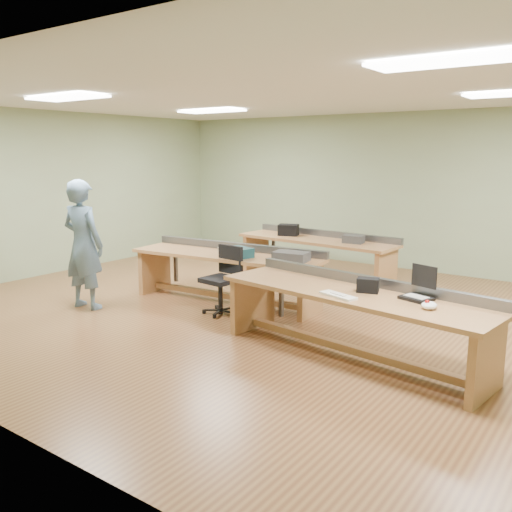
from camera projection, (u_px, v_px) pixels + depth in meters
name	position (u px, v px, depth m)	size (l,w,h in m)	color
floor	(282.00, 315.00, 7.59)	(10.00, 10.00, 0.00)	brown
ceiling	(284.00, 93.00, 7.03)	(10.00, 10.00, 0.00)	silver
wall_back	(395.00, 191.00, 10.51)	(10.00, 0.04, 3.00)	gray
wall_left	(59.00, 193.00, 10.17)	(0.04, 8.00, 3.00)	gray
fluor_panels	(284.00, 96.00, 7.03)	(6.20, 3.50, 0.03)	white
workbench_front	(353.00, 308.00, 5.95)	(3.25, 1.27, 0.86)	#B3764B
workbench_mid	(227.00, 266.00, 8.18)	(3.06, 1.08, 0.86)	#B3764B
workbench_back	(317.00, 249.00, 9.57)	(2.97, 0.99, 0.86)	#B3764B
person	(83.00, 245.00, 7.79)	(0.68, 0.45, 1.87)	#698DAC
laptop_base	(416.00, 298.00, 5.57)	(0.30, 0.24, 0.03)	black
laptop_screen	(424.00, 276.00, 5.60)	(0.30, 0.01, 0.23)	black
keyboard	(338.00, 296.00, 5.69)	(0.43, 0.14, 0.02)	silver
trackball_mouse	(429.00, 305.00, 5.24)	(0.15, 0.17, 0.07)	white
camera_bag	(368.00, 285.00, 5.86)	(0.23, 0.15, 0.16)	black
task_chair	(223.00, 289.00, 7.63)	(0.56, 0.56, 0.95)	black
parts_bin_teal	(238.00, 252.00, 7.85)	(0.39, 0.29, 0.14)	#13373E
parts_bin_grey	(291.00, 256.00, 7.56)	(0.47, 0.30, 0.13)	#333336
mug	(231.00, 251.00, 8.05)	(0.11, 0.11, 0.09)	#333336
drinks_can	(220.00, 251.00, 8.04)	(0.06, 0.06, 0.11)	silver
storage_box_back	(288.00, 230.00, 9.88)	(0.35, 0.25, 0.20)	black
tray_back	(353.00, 239.00, 9.06)	(0.33, 0.24, 0.13)	#333336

